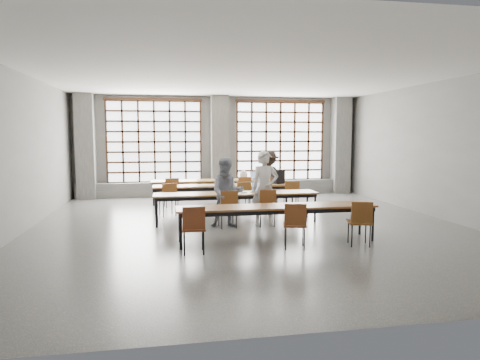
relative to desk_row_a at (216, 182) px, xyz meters
name	(u,v)px	position (x,y,z in m)	size (l,w,h in m)	color
floor	(248,226)	(0.34, -3.59, -0.66)	(11.00, 11.00, 0.00)	#4A4A47
ceiling	(249,75)	(0.34, -3.59, 2.84)	(11.00, 11.00, 0.00)	silver
wall_back	(219,146)	(0.34, 1.91, 1.09)	(10.00, 10.00, 0.00)	#61615E
wall_front	(350,171)	(0.34, -9.09, 1.09)	(10.00, 10.00, 0.00)	#61615E
wall_left	(16,153)	(-4.66, -3.59, 1.09)	(11.00, 11.00, 0.00)	#61615E
wall_right	(443,150)	(5.34, -3.59, 1.09)	(11.00, 11.00, 0.00)	#61615E
column_left	(86,147)	(-4.16, 1.63, 1.09)	(0.60, 0.55, 3.50)	#50504E
column_mid	(220,146)	(0.34, 1.63, 1.09)	(0.60, 0.55, 3.50)	#50504E
column_right	(341,145)	(4.84, 1.63, 1.09)	(0.60, 0.55, 3.50)	#50504E
window_left	(154,142)	(-1.91, 1.84, 1.24)	(3.32, 0.12, 3.00)	white
window_right	(280,141)	(2.59, 1.84, 1.24)	(3.32, 0.12, 3.00)	white
sill_ledge	(220,188)	(0.34, 1.71, -0.41)	(9.80, 0.35, 0.50)	#50504E
desk_row_a	(216,182)	(0.00, 0.00, 0.00)	(4.00, 0.70, 0.73)	brown
desk_row_b	(224,187)	(0.09, -1.37, 0.00)	(4.00, 0.70, 0.73)	brown
desk_row_c	(236,195)	(0.14, -3.09, 0.00)	(4.00, 0.70, 0.73)	brown
desk_row_d	(277,209)	(0.62, -5.14, 0.00)	(4.00, 0.70, 0.73)	brown
chair_back_left	(171,189)	(-1.39, -0.63, -0.13)	(0.48, 0.48, 0.88)	brown
chair_back_mid	(244,188)	(0.80, -0.63, -0.13)	(0.44, 0.44, 0.88)	brown
chair_back_right	(270,187)	(1.61, -0.63, -0.13)	(0.46, 0.47, 0.88)	brown
chair_mid_left	(168,196)	(-1.49, -2.00, -0.13)	(0.52, 0.52, 0.88)	brown
chair_mid_centre	(243,194)	(0.50, -2.00, -0.13)	(0.48, 0.48, 0.88)	brown
chair_mid_right	(292,193)	(1.87, -2.00, -0.13)	(0.47, 0.48, 0.88)	brown
chair_front_left	(228,205)	(-0.15, -3.72, -0.13)	(0.45, 0.45, 0.88)	brown
chair_front_right	(266,204)	(0.74, -3.72, -0.13)	(0.45, 0.45, 0.88)	brown
chair_near_left	(194,225)	(-1.08, -5.77, -0.13)	(0.43, 0.44, 0.88)	maroon
chair_near_mid	(295,221)	(0.80, -5.76, -0.13)	(0.51, 0.51, 0.88)	brown
chair_near_right	(360,219)	(2.10, -5.76, -0.13)	(0.50, 0.50, 0.88)	brown
student_male	(265,188)	(0.74, -3.59, 0.22)	(0.64, 0.42, 1.76)	silver
student_female	(227,192)	(-0.16, -3.59, 0.14)	(0.79, 0.61, 1.62)	#18264A
student_back	(269,177)	(1.60, -0.50, 0.17)	(1.07, 0.62, 1.66)	black
laptop_front	(258,189)	(0.71, -2.99, 0.13)	(0.45, 0.42, 0.26)	#AAAAAE
laptop_back	(257,177)	(1.34, 0.11, 0.13)	(0.40, 0.35, 0.26)	#B3B3B8
mouse	(274,191)	(1.09, -3.11, 0.08)	(0.10, 0.06, 0.04)	white
green_box	(234,190)	(0.09, -3.01, 0.11)	(0.25, 0.09, 0.09)	#2E8D42
phone	(244,193)	(0.32, -3.19, 0.07)	(0.13, 0.06, 0.01)	black
paper_sheet_a	(203,185)	(-0.51, -1.32, 0.07)	(0.30, 0.21, 0.00)	white
paper_sheet_b	(214,185)	(-0.21, -1.42, 0.07)	(0.30, 0.21, 0.00)	silver
paper_sheet_c	(228,185)	(0.19, -1.37, 0.07)	(0.30, 0.21, 0.00)	white
backpack	(279,177)	(1.69, -1.32, 0.27)	(0.32, 0.20, 0.40)	black
plastic_bag	(243,175)	(0.90, 0.05, 0.21)	(0.26, 0.21, 0.29)	white
red_pouch	(194,226)	(-1.08, -5.69, -0.16)	(0.20, 0.08, 0.06)	#A81914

